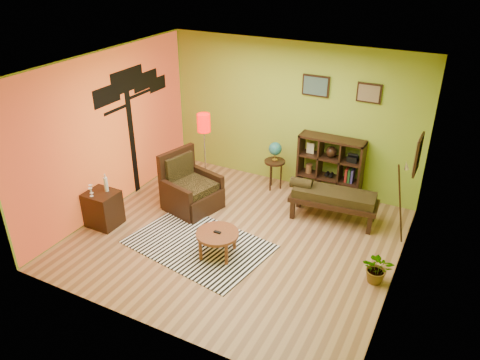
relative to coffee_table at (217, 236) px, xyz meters
The scene contains 11 objects.
ground 0.64m from the coffee_table, 85.90° to the left, with size 5.00×5.00×0.00m, color tan.
room_shell 1.55m from the coffee_table, 95.65° to the left, with size 5.04×4.54×2.82m.
zebra_rug 0.54m from the coffee_table, 168.11° to the left, with size 2.18×1.46×0.01m, color white.
coffee_table is the anchor object (origin of this frame).
armchair 1.57m from the coffee_table, 138.29° to the left, with size 1.04×1.03×1.04m.
side_cabinet 2.17m from the coffee_table, behind, with size 0.52×0.47×0.93m.
floor_lamp 2.20m from the coffee_table, 126.18° to the left, with size 0.24×0.24×1.61m.
globe_table 2.43m from the coffee_table, 92.35° to the left, with size 0.40×0.40×0.97m.
cube_shelf 2.75m from the coffee_table, 69.63° to the left, with size 1.20×0.35×1.20m.
bench 2.18m from the coffee_table, 55.80° to the left, with size 1.55×0.67×0.69m.
potted_plant 2.39m from the coffee_table, 11.54° to the left, with size 0.43×0.48×0.37m, color #26661E.
Camera 1 is at (2.99, -5.66, 4.39)m, focal length 35.00 mm.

